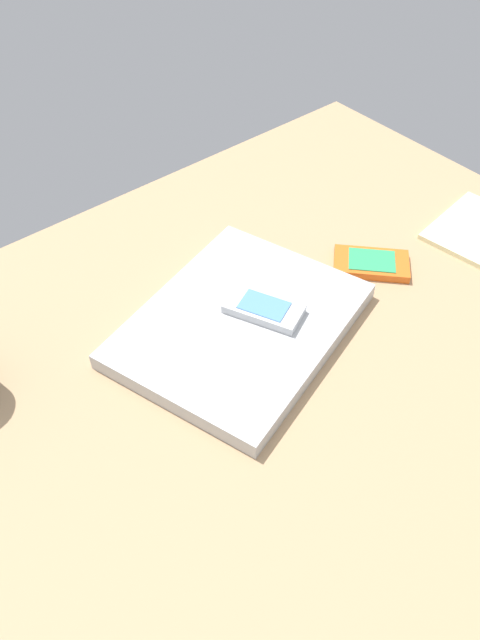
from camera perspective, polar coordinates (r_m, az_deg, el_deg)
The scene contains 4 objects.
desk_surface at distance 80.17cm, azimuth -0.98°, elevation -5.12°, with size 120.00×80.00×3.00cm, color tan.
laptop_closed at distance 82.51cm, azimuth 0.00°, elevation -0.41°, with size 30.65×23.94×2.28cm, color #B7BABC.
cell_phone_on_laptop at distance 82.11cm, azimuth 2.15°, elevation 1.02°, with size 8.60×11.02×1.31cm.
cell_phone_on_desk at distance 93.98cm, azimuth 11.66°, elevation 4.98°, with size 11.76×11.99×1.31cm.
Camera 1 is at (31.12, 39.58, 63.89)cm, focal length 35.78 mm.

